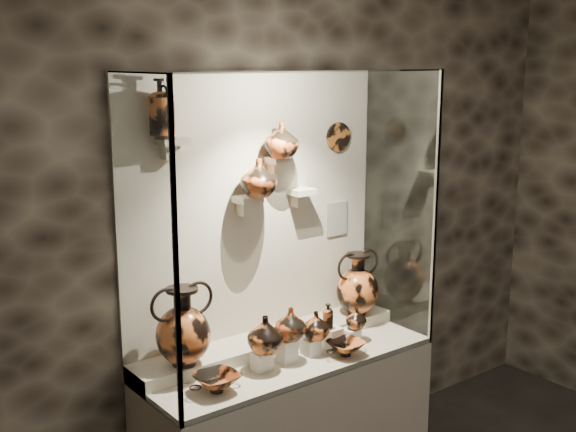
% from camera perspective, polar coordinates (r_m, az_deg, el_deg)
% --- Properties ---
extents(wall_back, '(5.00, 0.02, 3.20)m').
position_cam_1_polar(wall_back, '(4.11, -2.69, 0.30)').
color(wall_back, black).
rests_on(wall_back, ground).
extents(plinth, '(1.70, 0.60, 0.80)m').
position_cam_1_polar(plinth, '(4.29, 0.02, -16.32)').
color(plinth, beige).
rests_on(plinth, floor).
extents(front_tier, '(1.68, 0.58, 0.03)m').
position_cam_1_polar(front_tier, '(4.10, 0.02, -11.23)').
color(front_tier, '#BEAF93').
rests_on(front_tier, plinth).
extents(rear_tier, '(1.70, 0.25, 0.10)m').
position_cam_1_polar(rear_tier, '(4.22, -1.45, -10.04)').
color(rear_tier, '#BEAF93').
rests_on(rear_tier, plinth).
extents(back_panel, '(1.70, 0.03, 1.60)m').
position_cam_1_polar(back_panel, '(4.11, -2.65, 0.29)').
color(back_panel, beige).
rests_on(back_panel, plinth).
extents(glass_front, '(1.70, 0.01, 1.60)m').
position_cam_1_polar(glass_front, '(3.63, 2.87, -1.31)').
color(glass_front, white).
rests_on(glass_front, plinth).
extents(glass_left, '(0.01, 0.60, 1.60)m').
position_cam_1_polar(glass_left, '(3.42, -11.29, -2.39)').
color(glass_left, white).
rests_on(glass_left, plinth).
extents(glass_right, '(0.01, 0.60, 1.60)m').
position_cam_1_polar(glass_right, '(4.41, 8.77, 1.00)').
color(glass_right, white).
rests_on(glass_right, plinth).
extents(glass_top, '(1.70, 0.60, 0.01)m').
position_cam_1_polar(glass_top, '(3.76, 0.03, 11.42)').
color(glass_top, white).
rests_on(glass_top, back_panel).
extents(frame_post_left, '(0.02, 0.02, 1.60)m').
position_cam_1_polar(frame_post_left, '(3.18, -8.85, -3.45)').
color(frame_post_left, gray).
rests_on(frame_post_left, plinth).
extents(frame_post_right, '(0.02, 0.02, 1.60)m').
position_cam_1_polar(frame_post_right, '(4.22, 11.55, 0.37)').
color(frame_post_right, gray).
rests_on(frame_post_right, plinth).
extents(pedestal_a, '(0.09, 0.09, 0.10)m').
position_cam_1_polar(pedestal_a, '(3.92, -2.12, -11.37)').
color(pedestal_a, silver).
rests_on(pedestal_a, front_tier).
extents(pedestal_b, '(0.09, 0.09, 0.13)m').
position_cam_1_polar(pedestal_b, '(4.01, -0.11, -10.59)').
color(pedestal_b, silver).
rests_on(pedestal_b, front_tier).
extents(pedestal_c, '(0.09, 0.09, 0.09)m').
position_cam_1_polar(pedestal_c, '(4.11, 1.80, -10.28)').
color(pedestal_c, silver).
rests_on(pedestal_c, front_tier).
extents(pedestal_d, '(0.09, 0.09, 0.12)m').
position_cam_1_polar(pedestal_d, '(4.20, 3.52, -9.56)').
color(pedestal_d, silver).
rests_on(pedestal_d, front_tier).
extents(pedestal_e, '(0.09, 0.09, 0.08)m').
position_cam_1_polar(pedestal_e, '(4.30, 4.94, -9.37)').
color(pedestal_e, silver).
rests_on(pedestal_e, front_tier).
extents(bracket_ul, '(0.14, 0.12, 0.04)m').
position_cam_1_polar(bracket_ul, '(3.69, -9.11, 5.85)').
color(bracket_ul, beige).
rests_on(bracket_ul, back_panel).
extents(bracket_ca, '(0.14, 0.12, 0.04)m').
position_cam_1_polar(bracket_ca, '(3.97, -3.23, 1.34)').
color(bracket_ca, beige).
rests_on(bracket_ca, back_panel).
extents(bracket_cb, '(0.10, 0.12, 0.04)m').
position_cam_1_polar(bracket_cb, '(4.05, -0.92, 4.45)').
color(bracket_cb, beige).
rests_on(bracket_cb, back_panel).
extents(bracket_cc, '(0.14, 0.12, 0.04)m').
position_cam_1_polar(bracket_cc, '(4.19, 1.06, 1.94)').
color(bracket_cc, beige).
rests_on(bracket_cc, back_panel).
extents(amphora_left, '(0.35, 0.35, 0.42)m').
position_cam_1_polar(amphora_left, '(3.79, -8.28, -8.60)').
color(amphora_left, '#D16228').
rests_on(amphora_left, rear_tier).
extents(amphora_right, '(0.40, 0.40, 0.39)m').
position_cam_1_polar(amphora_right, '(4.49, 5.49, -5.35)').
color(amphora_right, '#D16228').
rests_on(amphora_right, rear_tier).
extents(jug_a, '(0.26, 0.26, 0.20)m').
position_cam_1_polar(jug_a, '(3.86, -1.83, -9.32)').
color(jug_a, '#D16228').
rests_on(jug_a, pedestal_a).
extents(jug_b, '(0.23, 0.23, 0.18)m').
position_cam_1_polar(jug_b, '(3.95, 0.20, -8.49)').
color(jug_b, '#9F431C').
rests_on(jug_b, pedestal_b).
extents(jug_c, '(0.19, 0.19, 0.16)m').
position_cam_1_polar(jug_c, '(4.07, 2.19, -8.63)').
color(jug_c, '#D16228').
rests_on(jug_c, pedestal_c).
extents(jug_e, '(0.15, 0.15, 0.13)m').
position_cam_1_polar(jug_e, '(4.27, 5.37, -8.05)').
color(jug_e, '#D16228').
rests_on(jug_e, pedestal_e).
extents(lekythos_small, '(0.07, 0.07, 0.17)m').
position_cam_1_polar(lekythos_small, '(4.13, 3.14, -7.80)').
color(lekythos_small, '#9F431C').
rests_on(lekythos_small, pedestal_d).
extents(kylix_left, '(0.35, 0.33, 0.11)m').
position_cam_1_polar(kylix_left, '(3.70, -5.69, -12.83)').
color(kylix_left, '#9F431C').
rests_on(kylix_left, front_tier).
extents(kylix_right, '(0.30, 0.28, 0.10)m').
position_cam_1_polar(kylix_right, '(4.11, 4.56, -10.25)').
color(kylix_right, '#D16228').
rests_on(kylix_right, front_tier).
extents(lekythos_tall, '(0.14, 0.14, 0.34)m').
position_cam_1_polar(lekythos_tall, '(3.63, -9.93, 8.66)').
color(lekythos_tall, '#D16228').
rests_on(lekythos_tall, bracket_ul).
extents(ovoid_vase_a, '(0.21, 0.21, 0.21)m').
position_cam_1_polar(ovoid_vase_a, '(3.93, -2.35, 3.05)').
color(ovoid_vase_a, '#9F431C').
rests_on(ovoid_vase_a, bracket_ca).
extents(ovoid_vase_b, '(0.23, 0.23, 0.20)m').
position_cam_1_polar(ovoid_vase_b, '(4.00, -0.53, 6.05)').
color(ovoid_vase_b, '#9F431C').
rests_on(ovoid_vase_b, bracket_cb).
extents(wall_plate, '(0.18, 0.02, 0.18)m').
position_cam_1_polar(wall_plate, '(4.39, 3.97, 6.26)').
color(wall_plate, '#9E531F').
rests_on(wall_plate, back_panel).
extents(info_placard, '(0.16, 0.01, 0.21)m').
position_cam_1_polar(info_placard, '(4.48, 3.88, -0.21)').
color(info_placard, beige).
rests_on(info_placard, back_panel).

